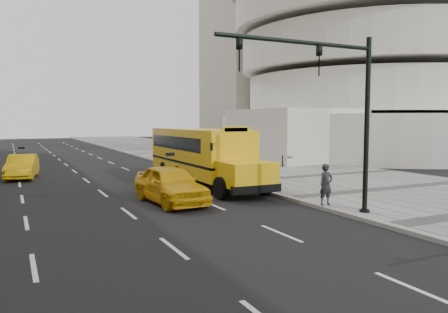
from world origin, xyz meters
name	(u,v)px	position (x,y,z in m)	size (l,w,h in m)	color
ground	(124,192)	(0.00, 0.00, 0.00)	(140.00, 140.00, 0.00)	black
sidewalk_museum	(320,176)	(12.00, 0.00, 0.07)	(12.00, 140.00, 0.15)	gray
curb_museum	(233,183)	(6.00, 0.00, 0.07)	(0.30, 140.00, 0.15)	gray
guggenheim	(340,31)	(29.37, 18.51, 13.58)	(33.20, 42.20, 35.00)	white
school_bus	(201,152)	(4.50, 0.96, 1.76)	(2.96, 11.56, 3.19)	yellow
taxi_near	(170,184)	(1.11, -3.76, 0.80)	(1.89, 4.70, 1.60)	#E4A80C
taxi_far	(22,167)	(-4.29, 7.63, 0.71)	(1.50, 4.32, 1.42)	#E4A80C
pedestrian	(326,184)	(6.19, -7.62, 0.97)	(0.60, 0.39, 1.64)	#25242A
traffic_signal	(336,102)	(5.19, -9.29, 4.09)	(6.18, 0.36, 6.40)	black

